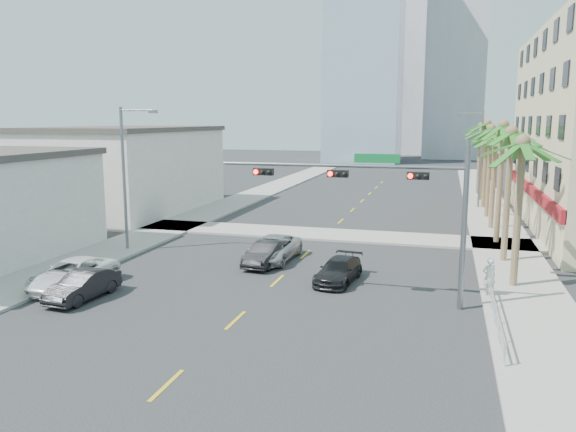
{
  "coord_description": "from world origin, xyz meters",
  "views": [
    {
      "loc": [
        8.14,
        -16.8,
        8.24
      ],
      "look_at": [
        0.68,
        9.65,
        3.5
      ],
      "focal_mm": 35.0,
      "sensor_mm": 36.0,
      "label": 1
    }
  ],
  "objects_px": {
    "car_lane_left": "(267,254)",
    "car_lane_center": "(273,249)",
    "traffic_signal_mast": "(389,193)",
    "pedestrian": "(489,276)",
    "car_lane_right": "(339,270)",
    "car_parked_far": "(72,274)",
    "car_parked_mid": "(83,285)"
  },
  "relations": [
    {
      "from": "traffic_signal_mast",
      "to": "car_lane_right",
      "type": "height_order",
      "value": "traffic_signal_mast"
    },
    {
      "from": "car_lane_center",
      "to": "car_lane_right",
      "type": "xyz_separation_m",
      "value": [
        4.58,
        -3.31,
        -0.11
      ]
    },
    {
      "from": "car_lane_left",
      "to": "traffic_signal_mast",
      "type": "bearing_deg",
      "value": -28.3
    },
    {
      "from": "car_lane_left",
      "to": "car_lane_right",
      "type": "xyz_separation_m",
      "value": [
        4.58,
        -2.21,
        -0.07
      ]
    },
    {
      "from": "car_lane_center",
      "to": "car_parked_mid",
      "type": "bearing_deg",
      "value": -121.63
    },
    {
      "from": "car_parked_far",
      "to": "traffic_signal_mast",
      "type": "bearing_deg",
      "value": 11.18
    },
    {
      "from": "car_parked_far",
      "to": "car_lane_right",
      "type": "height_order",
      "value": "car_parked_far"
    },
    {
      "from": "traffic_signal_mast",
      "to": "car_parked_mid",
      "type": "distance_m",
      "value": 14.64
    },
    {
      "from": "car_lane_center",
      "to": "pedestrian",
      "type": "xyz_separation_m",
      "value": [
        11.8,
        -4.02,
        0.32
      ]
    },
    {
      "from": "traffic_signal_mast",
      "to": "car_lane_center",
      "type": "height_order",
      "value": "traffic_signal_mast"
    },
    {
      "from": "car_lane_left",
      "to": "car_lane_center",
      "type": "distance_m",
      "value": 1.11
    },
    {
      "from": "car_lane_center",
      "to": "car_lane_right",
      "type": "bearing_deg",
      "value": -33.37
    },
    {
      "from": "car_lane_right",
      "to": "pedestrian",
      "type": "distance_m",
      "value": 7.27
    },
    {
      "from": "car_lane_center",
      "to": "pedestrian",
      "type": "bearing_deg",
      "value": -16.29
    },
    {
      "from": "car_lane_center",
      "to": "car_lane_right",
      "type": "relative_size",
      "value": 1.23
    },
    {
      "from": "car_parked_mid",
      "to": "pedestrian",
      "type": "bearing_deg",
      "value": 20.74
    },
    {
      "from": "car_lane_left",
      "to": "car_lane_right",
      "type": "height_order",
      "value": "car_lane_left"
    },
    {
      "from": "traffic_signal_mast",
      "to": "car_parked_far",
      "type": "distance_m",
      "value": 15.91
    },
    {
      "from": "car_lane_left",
      "to": "car_lane_right",
      "type": "distance_m",
      "value": 5.08
    },
    {
      "from": "car_lane_center",
      "to": "traffic_signal_mast",
      "type": "bearing_deg",
      "value": -37.16
    },
    {
      "from": "car_parked_mid",
      "to": "traffic_signal_mast",
      "type": "bearing_deg",
      "value": 17.93
    },
    {
      "from": "car_parked_mid",
      "to": "car_lane_right",
      "type": "height_order",
      "value": "car_parked_mid"
    },
    {
      "from": "traffic_signal_mast",
      "to": "car_lane_center",
      "type": "distance_m",
      "value": 10.42
    },
    {
      "from": "traffic_signal_mast",
      "to": "car_lane_right",
      "type": "relative_size",
      "value": 2.65
    },
    {
      "from": "car_parked_far",
      "to": "car_lane_right",
      "type": "bearing_deg",
      "value": 24.41
    },
    {
      "from": "pedestrian",
      "to": "car_lane_right",
      "type": "bearing_deg",
      "value": -27.1
    },
    {
      "from": "car_parked_far",
      "to": "pedestrian",
      "type": "xyz_separation_m",
      "value": [
        19.7,
        3.89,
        0.34
      ]
    },
    {
      "from": "car_lane_center",
      "to": "car_lane_right",
      "type": "height_order",
      "value": "car_lane_center"
    },
    {
      "from": "car_lane_center",
      "to": "pedestrian",
      "type": "relative_size",
      "value": 2.89
    },
    {
      "from": "car_parked_far",
      "to": "pedestrian",
      "type": "relative_size",
      "value": 2.84
    },
    {
      "from": "car_lane_center",
      "to": "car_parked_far",
      "type": "bearing_deg",
      "value": -132.42
    },
    {
      "from": "traffic_signal_mast",
      "to": "car_lane_left",
      "type": "relative_size",
      "value": 2.7
    }
  ]
}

